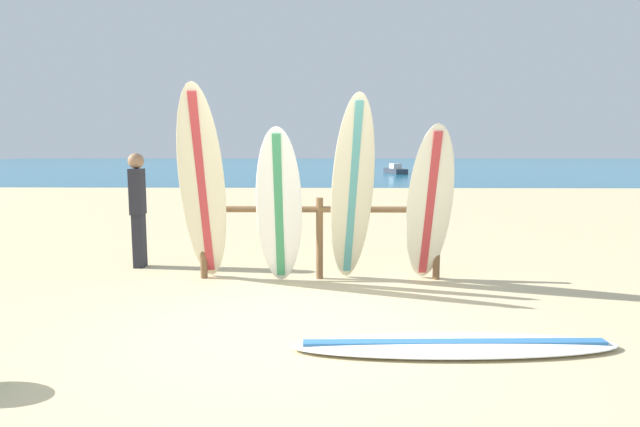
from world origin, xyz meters
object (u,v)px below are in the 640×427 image
at_px(small_boat_offshore, 395,170).
at_px(surfboard_leaning_center_left, 352,191).
at_px(surfboard_leaning_far_left, 202,188).
at_px(surfboard_leaning_center, 429,206).
at_px(beachgoer_standing, 138,205).
at_px(surfboard_lying_on_sand, 455,345).
at_px(surfboard_rack, 320,226).
at_px(surfboard_leaning_left, 279,207).

bearing_deg(small_boat_offshore, surfboard_leaning_center_left, -98.24).
bearing_deg(small_boat_offshore, surfboard_leaning_far_left, -101.55).
bearing_deg(surfboard_leaning_far_left, surfboard_leaning_center, 1.02).
relative_size(surfboard_leaning_center_left, surfboard_leaning_center, 1.18).
bearing_deg(surfboard_leaning_far_left, beachgoer_standing, 140.09).
bearing_deg(small_boat_offshore, surfboard_leaning_center, -96.48).
bearing_deg(surfboard_lying_on_sand, surfboard_leaning_center, 85.55).
xyz_separation_m(surfboard_rack, surfboard_leaning_center, (1.35, -0.31, 0.29)).
xyz_separation_m(surfboard_leaning_far_left, surfboard_leaning_center_left, (1.83, 0.09, -0.05)).
bearing_deg(beachgoer_standing, small_boat_offshore, 75.89).
height_order(surfboard_leaning_left, surfboard_lying_on_sand, surfboard_leaning_left).
relative_size(surfboard_leaning_center, small_boat_offshore, 0.65).
distance_m(surfboard_leaning_center, beachgoer_standing, 4.06).
relative_size(surfboard_leaning_far_left, surfboard_leaning_center, 1.23).
xyz_separation_m(surfboard_leaning_center_left, beachgoer_standing, (-3.00, 0.89, -0.27)).
height_order(surfboard_rack, small_boat_offshore, surfboard_rack).
bearing_deg(surfboard_lying_on_sand, beachgoer_standing, 141.64).
relative_size(beachgoer_standing, small_boat_offshore, 0.53).
height_order(surfboard_rack, surfboard_leaning_center, surfboard_leaning_center).
bearing_deg(surfboard_leaning_left, beachgoer_standing, 155.34).
distance_m(surfboard_rack, surfboard_leaning_far_left, 1.55).
bearing_deg(small_boat_offshore, surfboard_rack, -99.07).
bearing_deg(surfboard_leaning_far_left, surfboard_leaning_left, 1.05).
relative_size(surfboard_rack, beachgoer_standing, 1.92).
bearing_deg(surfboard_rack, small_boat_offshore, 80.93).
distance_m(surfboard_lying_on_sand, beachgoer_standing, 4.90).
bearing_deg(surfboard_leaning_left, small_boat_offshore, 80.13).
height_order(surfboard_leaning_far_left, surfboard_leaning_center, surfboard_leaning_far_left).
height_order(surfboard_leaning_center_left, small_boat_offshore, surfboard_leaning_center_left).
relative_size(surfboard_leaning_left, beachgoer_standing, 1.20).
bearing_deg(surfboard_leaning_center, small_boat_offshore, 83.52).
relative_size(surfboard_leaning_far_left, beachgoer_standing, 1.49).
relative_size(surfboard_leaning_center_left, surfboard_lying_on_sand, 0.84).
relative_size(surfboard_lying_on_sand, beachgoer_standing, 1.72).
bearing_deg(surfboard_leaning_center_left, surfboard_lying_on_sand, -69.65).
height_order(surfboard_leaning_left, surfboard_leaning_center, surfboard_leaning_center).
bearing_deg(surfboard_leaning_left, surfboard_lying_on_sand, -50.40).
distance_m(surfboard_rack, beachgoer_standing, 2.68).
bearing_deg(surfboard_lying_on_sand, small_boat_offshore, 83.65).
relative_size(surfboard_leaning_center, surfboard_lying_on_sand, 0.71).
height_order(surfboard_leaning_far_left, beachgoer_standing, surfboard_leaning_far_left).
bearing_deg(surfboard_lying_on_sand, surfboard_leaning_center_left, 110.35).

